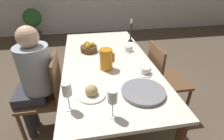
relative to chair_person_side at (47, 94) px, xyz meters
The scene contains 15 objects.
ground_plane 0.82m from the chair_person_side, 11.87° to the left, with size 20.00×20.00×0.00m, color brown.
dining_table 0.68m from the chair_person_side, 11.87° to the left, with size 0.91×1.90×0.74m.
chair_person_side is the anchor object (origin of this frame).
chair_opposite 1.29m from the chair_person_side, ahead, with size 0.42×0.42×0.89m.
person_seated 0.24m from the chair_person_side, behind, with size 0.39×0.41×1.19m.
red_pitcher 0.71m from the chair_person_side, ahead, with size 0.15×0.12×0.20m.
wine_glass_water 0.74m from the chair_person_side, 63.25° to the right, with size 0.06×0.06×0.22m.
wine_glass_juice 0.96m from the chair_person_side, 50.06° to the right, with size 0.06×0.06×0.21m.
teacup_near_person 1.01m from the chair_person_side, 10.95° to the right, with size 0.14×0.14×0.06m.
teacup_across 1.03m from the chair_person_side, 20.48° to the left, with size 0.14×0.14×0.06m.
serving_tray 1.00m from the chair_person_side, 29.12° to the right, with size 0.35×0.35×0.03m.
bread_plate 0.67m from the chair_person_side, 43.87° to the right, with size 0.22×0.22×0.10m.
fruit_bowl 0.70m from the chair_person_side, 41.61° to the left, with size 0.19×0.19×0.12m.
candlestick_tall 1.29m from the chair_person_side, 32.47° to the left, with size 0.06×0.06×0.30m.
potted_plant 3.12m from the chair_person_side, 103.79° to the left, with size 0.43×0.43×0.79m.
Camera 1 is at (-0.24, -1.64, 1.59)m, focal length 28.00 mm.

